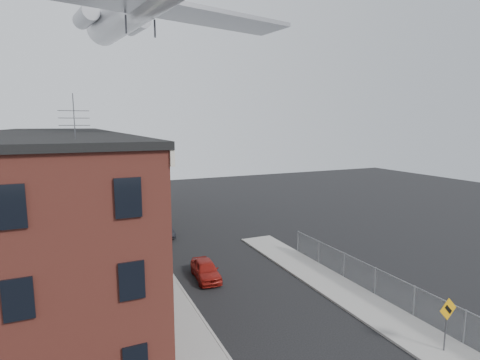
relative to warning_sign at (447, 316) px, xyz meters
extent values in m
cube|color=gray|center=(-11.10, 25.03, -1.82)|extent=(3.00, 62.00, 0.12)
cube|color=gray|center=(-0.10, 7.03, -1.82)|extent=(3.00, 26.00, 0.12)
cube|color=gray|center=(-9.65, 25.03, -1.81)|extent=(0.15, 62.00, 0.14)
cube|color=gray|center=(-1.55, 7.03, -1.81)|extent=(0.15, 26.00, 0.14)
cube|color=#3B1513|center=(-17.60, 8.03, 3.12)|extent=(10.00, 12.00, 10.00)
cube|color=black|center=(-17.60, 8.03, 8.27)|extent=(10.30, 12.30, 0.30)
cube|color=beige|center=(-12.52, 8.03, 7.82)|extent=(0.16, 12.20, 0.60)
cylinder|color=#515156|center=(-15.60, 6.03, 9.27)|extent=(0.04, 0.04, 2.00)
cube|color=slate|center=(-17.60, 17.53, 3.12)|extent=(10.00, 7.00, 10.00)
cube|color=black|center=(-17.60, 17.53, 8.27)|extent=(10.25, 7.00, 0.30)
cube|color=gray|center=(-11.70, 17.53, -1.33)|extent=(1.80, 6.40, 0.25)
cube|color=beige|center=(-11.70, 17.53, 0.87)|extent=(1.90, 6.50, 0.15)
cube|color=gray|center=(-17.60, 24.53, 3.12)|extent=(10.00, 7.00, 10.00)
cube|color=black|center=(-17.60, 24.53, 8.27)|extent=(10.25, 7.00, 0.30)
cube|color=gray|center=(-11.70, 24.53, -1.33)|extent=(1.80, 6.40, 0.25)
cube|color=beige|center=(-11.70, 24.53, 0.87)|extent=(1.90, 6.50, 0.15)
cube|color=slate|center=(-17.60, 31.53, 3.12)|extent=(10.00, 7.00, 10.00)
cube|color=black|center=(-17.60, 31.53, 8.27)|extent=(10.25, 7.00, 0.30)
cube|color=gray|center=(-11.70, 31.53, -1.33)|extent=(1.80, 6.40, 0.25)
cube|color=beige|center=(-11.70, 31.53, 0.87)|extent=(1.90, 6.50, 0.15)
cube|color=gray|center=(-17.60, 38.53, 3.12)|extent=(10.00, 7.00, 10.00)
cube|color=black|center=(-17.60, 38.53, 8.27)|extent=(10.25, 7.00, 0.30)
cube|color=gray|center=(-11.70, 38.53, -1.33)|extent=(1.80, 6.40, 0.25)
cube|color=beige|center=(-11.70, 38.53, 0.87)|extent=(1.90, 6.50, 0.15)
cube|color=slate|center=(-17.60, 45.53, 3.12)|extent=(10.00, 7.00, 10.00)
cube|color=black|center=(-17.60, 45.53, 8.27)|extent=(10.25, 7.00, 0.30)
cube|color=gray|center=(-11.70, 45.53, -1.33)|extent=(1.80, 6.40, 0.25)
cube|color=beige|center=(-11.70, 45.53, 0.87)|extent=(1.90, 6.50, 0.15)
cylinder|color=gray|center=(1.40, 0.03, -0.93)|extent=(0.06, 0.06, 1.90)
cylinder|color=gray|center=(1.40, 3.03, -0.93)|extent=(0.06, 0.06, 1.90)
cylinder|color=gray|center=(1.40, 6.03, -0.93)|extent=(0.06, 0.06, 1.90)
cylinder|color=gray|center=(1.40, 9.03, -0.93)|extent=(0.06, 0.06, 1.90)
cylinder|color=gray|center=(1.40, 12.03, -0.93)|extent=(0.06, 0.06, 1.90)
cylinder|color=gray|center=(1.40, 15.03, -0.93)|extent=(0.06, 0.06, 1.90)
cube|color=gray|center=(1.40, 6.03, -0.03)|extent=(0.04, 18.00, 0.04)
cube|color=gray|center=(1.40, 6.03, -0.93)|extent=(0.02, 18.00, 1.80)
cylinder|color=#515156|center=(0.00, 0.03, -0.58)|extent=(0.07, 0.07, 2.60)
cube|color=orange|center=(0.00, -0.01, 0.37)|extent=(1.10, 0.03, 1.10)
cube|color=black|center=(0.00, -0.03, 0.37)|extent=(0.52, 0.02, 0.52)
cylinder|color=black|center=(-11.20, 19.03, 2.62)|extent=(0.26, 0.26, 9.00)
cube|color=black|center=(-11.20, 19.03, 6.42)|extent=(1.80, 0.12, 0.12)
cylinder|color=black|center=(-11.90, 19.03, 6.62)|extent=(0.08, 0.08, 0.25)
cylinder|color=black|center=(-10.50, 19.03, 6.62)|extent=(0.08, 0.08, 0.25)
cylinder|color=black|center=(-11.00, 29.03, -0.68)|extent=(0.24, 0.24, 2.40)
sphere|color=#1D4211|center=(-11.00, 29.03, 1.72)|extent=(3.20, 3.20, 3.20)
sphere|color=#1D4211|center=(-10.50, 28.73, 1.16)|extent=(2.24, 2.24, 2.24)
imported|color=maroon|center=(-7.61, 13.01, -1.20)|extent=(1.92, 4.10, 1.36)
imported|color=black|center=(-7.93, 24.45, -1.24)|extent=(1.39, 3.89, 1.28)
imported|color=gray|center=(-7.40, 33.75, -1.29)|extent=(1.98, 4.23, 1.20)
cone|color=white|center=(-11.76, 35.99, 19.65)|extent=(4.05, 3.87, 3.51)
cube|color=#939399|center=(-9.07, 21.44, 18.55)|extent=(26.71, 9.33, 0.38)
cylinder|color=#939399|center=(-13.65, 31.74, 19.87)|extent=(2.52, 4.63, 1.75)
cylinder|color=#939399|center=(-8.48, 32.70, 19.87)|extent=(2.52, 4.63, 1.75)
cube|color=white|center=(-11.66, 35.45, 22.72)|extent=(1.03, 4.15, 6.14)
camera|label=1|loc=(-15.75, -11.08, 9.01)|focal=28.00mm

